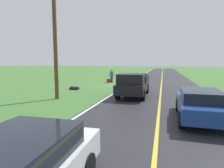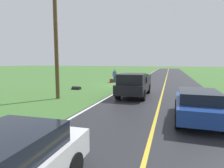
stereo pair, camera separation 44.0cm
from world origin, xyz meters
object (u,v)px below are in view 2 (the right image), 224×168
(hitchhiker_walking, at_px, (115,75))
(utility_pole_roadside, at_px, (56,42))
(suitcase_carried, at_px, (112,81))
(pickup_truck_passing, at_px, (134,84))
(sedan_mid_oncoming, at_px, (198,105))

(hitchhiker_walking, xyz_separation_m, utility_pole_roadside, (0.92, 11.69, 3.13))
(suitcase_carried, xyz_separation_m, pickup_truck_passing, (-4.69, 9.11, 0.74))
(sedan_mid_oncoming, bearing_deg, pickup_truck_passing, -53.30)
(suitcase_carried, relative_size, utility_pole_roadside, 0.06)
(suitcase_carried, bearing_deg, hitchhiker_walking, 100.86)
(suitcase_carried, height_order, utility_pole_roadside, utility_pole_roadside)
(hitchhiker_walking, xyz_separation_m, pickup_truck_passing, (-4.26, 9.17, -0.01))
(suitcase_carried, bearing_deg, sedan_mid_oncoming, 33.75)
(hitchhiker_walking, height_order, sedan_mid_oncoming, hitchhiker_walking)
(hitchhiker_walking, height_order, suitcase_carried, hitchhiker_walking)
(hitchhiker_walking, relative_size, utility_pole_roadside, 0.21)
(sedan_mid_oncoming, bearing_deg, hitchhiker_walking, -60.47)
(utility_pole_roadside, bearing_deg, sedan_mid_oncoming, 163.44)
(hitchhiker_walking, xyz_separation_m, sedan_mid_oncoming, (-8.15, 14.38, -0.23))
(suitcase_carried, xyz_separation_m, utility_pole_roadside, (0.49, 11.63, 3.88))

